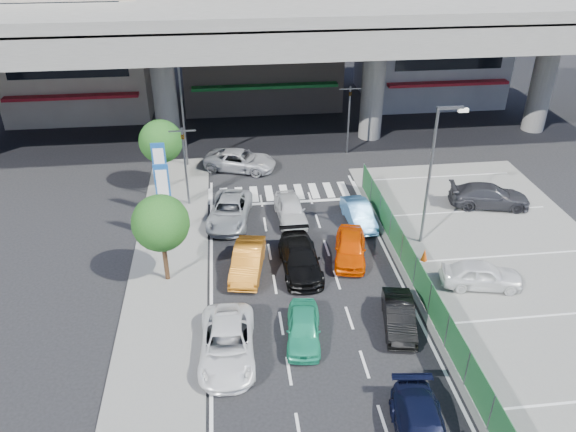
{
  "coord_description": "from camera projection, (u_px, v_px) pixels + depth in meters",
  "views": [
    {
      "loc": [
        -3.63,
        -19.85,
        17.13
      ],
      "look_at": [
        -0.61,
        5.72,
        2.38
      ],
      "focal_mm": 35.0,
      "sensor_mm": 36.0,
      "label": 1
    }
  ],
  "objects": [
    {
      "name": "building_east",
      "position": [
        432.0,
        33.0,
        52.19
      ],
      "size": [
        12.0,
        10.9,
        12.0
      ],
      "color": "gray",
      "rests_on": "ground"
    },
    {
      "name": "sedan_black_mid",
      "position": [
        300.0,
        258.0,
        29.21
      ],
      "size": [
        2.03,
        4.79,
        1.38
      ],
      "primitive_type": "imported",
      "rotation": [
        0.0,
        0.0,
        0.02
      ],
      "color": "black",
      "rests_on": "ground"
    },
    {
      "name": "wagon_silver_front_left",
      "position": [
        229.0,
        211.0,
        33.59
      ],
      "size": [
        3.12,
        5.29,
        1.38
      ],
      "primitive_type": "imported",
      "rotation": [
        0.0,
        0.0,
        -0.18
      ],
      "color": "#A7ABAF",
      "rests_on": "ground"
    },
    {
      "name": "expressway",
      "position": [
        270.0,
        28.0,
        40.59
      ],
      "size": [
        64.0,
        14.0,
        10.75
      ],
      "color": "slate",
      "rests_on": "ground"
    },
    {
      "name": "parking_lot",
      "position": [
        520.0,
        278.0,
        28.82
      ],
      "size": [
        12.0,
        28.0,
        0.06
      ],
      "primitive_type": "cube",
      "color": "slate",
      "rests_on": "ground"
    },
    {
      "name": "tree_near",
      "position": [
        161.0,
        223.0,
        27.04
      ],
      "size": [
        2.8,
        2.8,
        4.8
      ],
      "color": "#382314",
      "rests_on": "ground"
    },
    {
      "name": "ground",
      "position": [
        315.0,
        321.0,
        25.99
      ],
      "size": [
        120.0,
        120.0,
        0.0
      ],
      "primitive_type": "plane",
      "color": "black",
      "rests_on": "ground"
    },
    {
      "name": "sedan_white_front_mid",
      "position": [
        290.0,
        209.0,
        33.77
      ],
      "size": [
        1.85,
        4.13,
        1.38
      ],
      "primitive_type": "imported",
      "rotation": [
        0.0,
        0.0,
        0.06
      ],
      "color": "silver",
      "rests_on": "ground"
    },
    {
      "name": "signboard_near",
      "position": [
        163.0,
        192.0,
        30.62
      ],
      "size": [
        0.8,
        0.14,
        4.7
      ],
      "color": "#595B60",
      "rests_on": "ground"
    },
    {
      "name": "parked_sedan_dgrey",
      "position": [
        489.0,
        196.0,
        35.11
      ],
      "size": [
        5.23,
        2.96,
        1.43
      ],
      "primitive_type": "imported",
      "rotation": [
        0.0,
        0.0,
        1.37
      ],
      "color": "#313136",
      "rests_on": "parking_lot"
    },
    {
      "name": "hatch_black_mid_right",
      "position": [
        399.0,
        316.0,
        25.32
      ],
      "size": [
        1.95,
        3.89,
        1.22
      ],
      "primitive_type": "imported",
      "rotation": [
        0.0,
        0.0,
        -0.18
      ],
      "color": "black",
      "rests_on": "ground"
    },
    {
      "name": "street_lamp_right",
      "position": [
        434.0,
        165.0,
        29.52
      ],
      "size": [
        1.65,
        0.22,
        8.0
      ],
      "color": "#595B60",
      "rests_on": "ground"
    },
    {
      "name": "taxi_orange_left",
      "position": [
        248.0,
        261.0,
        29.02
      ],
      "size": [
        2.21,
        4.39,
        1.38
      ],
      "primitive_type": "imported",
      "rotation": [
        0.0,
        0.0,
        -0.19
      ],
      "color": "#C26C19",
      "rests_on": "ground"
    },
    {
      "name": "signboard_far",
      "position": [
        160.0,
        169.0,
        33.16
      ],
      "size": [
        0.8,
        0.14,
        4.7
      ],
      "color": "#595B60",
      "rests_on": "ground"
    },
    {
      "name": "taxi_orange_right",
      "position": [
        350.0,
        248.0,
        30.11
      ],
      "size": [
        2.47,
        4.31,
        1.38
      ],
      "primitive_type": "imported",
      "rotation": [
        0.0,
        0.0,
        -0.22
      ],
      "color": "#EB4A00",
      "rests_on": "ground"
    },
    {
      "name": "building_center",
      "position": [
        259.0,
        18.0,
        50.67
      ],
      "size": [
        14.0,
        10.9,
        15.0
      ],
      "color": "gray",
      "rests_on": "ground"
    },
    {
      "name": "fence_run",
      "position": [
        421.0,
        284.0,
        26.94
      ],
      "size": [
        0.16,
        22.0,
        1.8
      ],
      "primitive_type": null,
      "color": "#1E582C",
      "rests_on": "ground"
    },
    {
      "name": "parked_sedan_white",
      "position": [
        481.0,
        275.0,
        27.88
      ],
      "size": [
        4.2,
        2.34,
        1.35
      ],
      "primitive_type": "imported",
      "rotation": [
        0.0,
        0.0,
        1.38
      ],
      "color": "white",
      "rests_on": "parking_lot"
    },
    {
      "name": "traffic_cone",
      "position": [
        424.0,
        255.0,
        30.0
      ],
      "size": [
        0.44,
        0.44,
        0.71
      ],
      "primitive_type": "cone",
      "rotation": [
        0.0,
        0.0,
        0.25
      ],
      "color": "#D7490B",
      "rests_on": "parking_lot"
    },
    {
      "name": "kei_truck_front_right",
      "position": [
        359.0,
        214.0,
        33.39
      ],
      "size": [
        1.56,
        3.93,
        1.27
      ],
      "primitive_type": "imported",
      "rotation": [
        0.0,
        0.0,
        0.06
      ],
      "color": "#5196D8",
      "rests_on": "ground"
    },
    {
      "name": "crossing_wagon_silver",
      "position": [
        240.0,
        160.0,
        39.97
      ],
      "size": [
        5.57,
        3.9,
        1.41
      ],
      "primitive_type": "imported",
      "rotation": [
        0.0,
        0.0,
        1.23
      ],
      "color": "#A7A9B0",
      "rests_on": "ground"
    },
    {
      "name": "tree_far",
      "position": [
        161.0,
        142.0,
        36.0
      ],
      "size": [
        2.8,
        2.8,
        4.8
      ],
      "color": "#382314",
      "rests_on": "ground"
    },
    {
      "name": "taxi_teal_mid",
      "position": [
        303.0,
        328.0,
        24.62
      ],
      "size": [
        1.94,
        3.81,
        1.24
      ],
      "primitive_type": "imported",
      "rotation": [
        0.0,
        0.0,
        -0.13
      ],
      "color": "#24A87B",
      "rests_on": "ground"
    },
    {
      "name": "building_west",
      "position": [
        77.0,
        36.0,
        48.67
      ],
      "size": [
        12.0,
        10.9,
        13.0
      ],
      "color": "gray",
      "rests_on": "ground"
    },
    {
      "name": "traffic_light_right",
      "position": [
        350.0,
        103.0,
        40.96
      ],
      "size": [
        1.6,
        1.24,
        5.2
      ],
      "color": "#595B60",
      "rests_on": "ground"
    },
    {
      "name": "sidewalk_left",
      "position": [
        168.0,
        279.0,
        28.69
      ],
      "size": [
        4.0,
        30.0,
        0.12
      ],
      "primitive_type": "cube",
      "color": "slate",
      "rests_on": "ground"
    },
    {
      "name": "sedan_white_mid_left",
      "position": [
        227.0,
        344.0,
        23.64
      ],
      "size": [
        2.49,
        5.05,
        1.38
      ],
      "primitive_type": "imported",
      "rotation": [
        0.0,
        0.0,
        -0.04
      ],
      "color": "white",
      "rests_on": "ground"
    },
    {
      "name": "street_lamp_left",
      "position": [
        184.0,
        102.0,
        38.48
      ],
      "size": [
        1.65,
        0.22,
        8.0
      ],
      "color": "#595B60",
      "rests_on": "ground"
    },
    {
      "name": "traffic_light_left",
      "position": [
        184.0,
        148.0,
        33.74
      ],
      "size": [
        1.6,
        1.24,
        5.2
      ],
      "color": "#595B60",
      "rests_on": "ground"
    }
  ]
}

